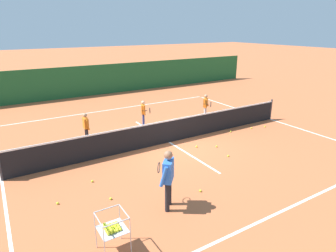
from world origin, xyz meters
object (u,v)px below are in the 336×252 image
at_px(instructor, 168,174).
at_px(tennis_ball_4, 265,126).
at_px(student_2, 206,104).
at_px(tennis_ball_9, 251,128).
at_px(student_0, 86,125).
at_px(tennis_ball_2, 228,156).
at_px(ball_cart, 112,228).
at_px(tennis_ball_6, 197,147).
at_px(tennis_ball_3, 58,203).
at_px(tennis_ball_0, 163,165).
at_px(tennis_net, 169,131).
at_px(student_1, 144,111).
at_px(tennis_ball_10, 217,146).
at_px(tennis_ball_8, 92,181).
at_px(tennis_ball_1, 111,199).
at_px(tennis_ball_7, 200,191).
at_px(tennis_ball_5, 231,132).

bearing_deg(instructor, tennis_ball_4, 23.32).
height_order(student_2, tennis_ball_9, student_2).
distance_m(student_0, tennis_ball_2, 5.79).
xyz_separation_m(instructor, ball_cart, (-1.83, -0.76, -0.39)).
bearing_deg(tennis_ball_4, tennis_ball_6, -176.16).
height_order(instructor, tennis_ball_2, instructor).
bearing_deg(tennis_ball_6, tennis_ball_3, -167.70).
relative_size(instructor, tennis_ball_9, 24.04).
distance_m(student_2, tennis_ball_9, 2.66).
xyz_separation_m(ball_cart, tennis_ball_0, (2.93, 2.90, -0.55)).
xyz_separation_m(tennis_net, student_0, (-2.89, 1.79, 0.25)).
bearing_deg(tennis_ball_2, student_0, 134.13).
distance_m(student_1, tennis_ball_10, 4.14).
height_order(tennis_ball_3, tennis_ball_10, same).
height_order(student_0, tennis_ball_8, student_0).
bearing_deg(instructor, tennis_ball_1, 135.82).
relative_size(student_2, ball_cart, 1.41).
bearing_deg(tennis_ball_7, tennis_net, 71.72).
xyz_separation_m(tennis_net, tennis_ball_9, (4.18, -0.56, -0.47)).
relative_size(tennis_ball_7, tennis_ball_9, 1.00).
distance_m(tennis_ball_0, tennis_ball_7, 1.98).
height_order(tennis_ball_0, tennis_ball_2, same).
relative_size(tennis_ball_6, tennis_ball_7, 1.00).
bearing_deg(tennis_net, student_1, 88.32).
bearing_deg(tennis_net, tennis_ball_0, -127.17).
height_order(student_0, tennis_ball_5, student_0).
distance_m(tennis_net, tennis_ball_9, 4.25).
bearing_deg(ball_cart, student_1, 58.65).
bearing_deg(tennis_ball_5, tennis_ball_3, -167.09).
distance_m(tennis_ball_7, tennis_ball_10, 3.46).
distance_m(tennis_ball_9, tennis_ball_10, 2.98).
height_order(tennis_ball_2, tennis_ball_6, same).
xyz_separation_m(tennis_ball_6, tennis_ball_8, (-4.39, -0.53, 0.00)).
relative_size(student_0, ball_cart, 1.39).
xyz_separation_m(tennis_ball_0, tennis_ball_9, (5.52, 1.19, 0.00)).
height_order(student_2, tennis_ball_4, student_2).
bearing_deg(tennis_ball_7, tennis_ball_2, 30.74).
bearing_deg(tennis_ball_8, tennis_ball_0, -4.75).
distance_m(tennis_ball_1, tennis_ball_4, 8.74).
height_order(tennis_ball_2, tennis_ball_3, same).
bearing_deg(student_1, tennis_net, -91.68).
relative_size(instructor, tennis_ball_5, 24.04).
bearing_deg(tennis_ball_4, tennis_ball_7, -153.98).
bearing_deg(student_1, tennis_ball_5, -44.46).
bearing_deg(tennis_net, tennis_ball_2, -64.55).
bearing_deg(student_1, student_2, -10.52).
xyz_separation_m(instructor, tennis_ball_4, (7.33, 3.16, -0.95)).
height_order(tennis_ball_6, tennis_ball_7, same).
xyz_separation_m(tennis_net, tennis_ball_2, (1.11, -2.34, -0.47)).
relative_size(instructor, student_2, 1.29).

